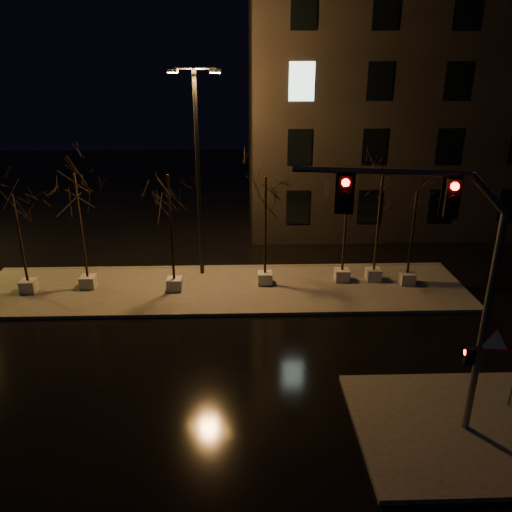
{
  "coord_description": "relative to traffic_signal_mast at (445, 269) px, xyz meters",
  "views": [
    {
      "loc": [
        0.83,
        -14.68,
        9.73
      ],
      "look_at": [
        1.39,
        3.07,
        2.8
      ],
      "focal_mm": 35.0,
      "sensor_mm": 36.0,
      "label": 1
    }
  ],
  "objects": [
    {
      "name": "ground",
      "position": [
        -5.92,
        3.35,
        -4.89
      ],
      "size": [
        90.0,
        90.0,
        0.0
      ],
      "primitive_type": "plane",
      "color": "black",
      "rests_on": "ground"
    },
    {
      "name": "median",
      "position": [
        -5.92,
        9.35,
        -4.81
      ],
      "size": [
        22.0,
        5.0,
        0.15
      ],
      "primitive_type": "cube",
      "color": "#4D4B45",
      "rests_on": "ground"
    },
    {
      "name": "sidewalk_corner",
      "position": [
        1.58,
        -0.15,
        -4.81
      ],
      "size": [
        7.0,
        5.0,
        0.15
      ],
      "primitive_type": "cube",
      "color": "#4D4B45",
      "rests_on": "ground"
    },
    {
      "name": "building",
      "position": [
        8.08,
        21.35,
        2.61
      ],
      "size": [
        25.0,
        12.0,
        15.0
      ],
      "primitive_type": "cube",
      "color": "black",
      "rests_on": "ground"
    },
    {
      "name": "tree_0",
      "position": [
        -14.57,
        9.15,
        -1.27
      ],
      "size": [
        1.8,
        1.8,
        4.56
      ],
      "color": "#B4B3A8",
      "rests_on": "median"
    },
    {
      "name": "tree_1",
      "position": [
        -12.04,
        9.52,
        -0.66
      ],
      "size": [
        1.8,
        1.8,
        5.37
      ],
      "color": "#B4B3A8",
      "rests_on": "median"
    },
    {
      "name": "tree_2",
      "position": [
        -8.11,
        9.16,
        -0.66
      ],
      "size": [
        1.8,
        1.8,
        5.37
      ],
      "color": "#B4B3A8",
      "rests_on": "median"
    },
    {
      "name": "tree_3",
      "position": [
        -4.01,
        9.69,
        -0.83
      ],
      "size": [
        1.8,
        1.8,
        5.14
      ],
      "color": "#B4B3A8",
      "rests_on": "median"
    },
    {
      "name": "tree_4",
      "position": [
        -0.39,
        9.93,
        -0.79
      ],
      "size": [
        1.8,
        1.8,
        5.2
      ],
      "color": "#B4B3A8",
      "rests_on": "median"
    },
    {
      "name": "tree_5",
      "position": [
        1.09,
        9.92,
        -0.6
      ],
      "size": [
        1.8,
        1.8,
        5.46
      ],
      "color": "#B4B3A8",
      "rests_on": "median"
    },
    {
      "name": "tree_6",
      "position": [
        2.53,
        9.47,
        -1.24
      ],
      "size": [
        1.8,
        1.8,
        4.6
      ],
      "color": "#B4B3A8",
      "rests_on": "median"
    },
    {
      "name": "traffic_signal_mast",
      "position": [
        0.0,
        0.0,
        0.0
      ],
      "size": [
        5.82,
        1.22,
        7.21
      ],
      "rotation": [
        0.0,
        0.0,
        -0.18
      ],
      "color": "slate",
      "rests_on": "sidewalk_corner"
    },
    {
      "name": "streetlight_main",
      "position": [
        -7.0,
        11.02,
        0.67
      ],
      "size": [
        2.33,
        0.76,
        9.38
      ],
      "rotation": [
        0.0,
        0.0,
        -0.22
      ],
      "color": "black",
      "rests_on": "median"
    }
  ]
}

